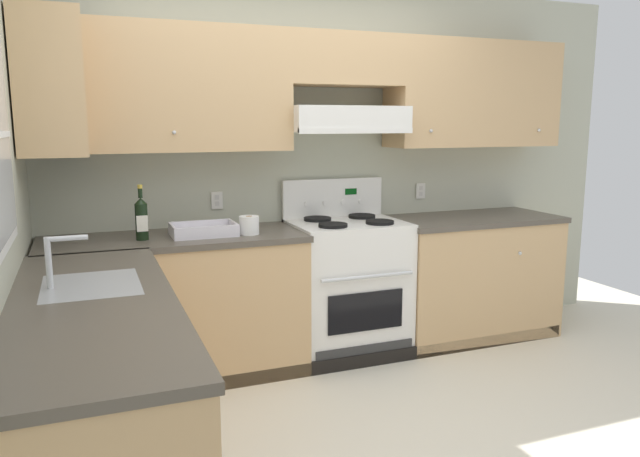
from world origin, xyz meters
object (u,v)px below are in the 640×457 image
(stove, at_px, (347,286))
(paper_towel_roll, at_px, (249,225))
(bowl, at_px, (204,231))
(wine_bottle, at_px, (141,218))

(stove, height_order, paper_towel_roll, stove)
(paper_towel_roll, bearing_deg, bowl, 166.38)
(bowl, bearing_deg, paper_towel_roll, -13.62)
(bowl, bearing_deg, wine_bottle, -178.20)
(bowl, height_order, paper_towel_roll, paper_towel_roll)
(bowl, relative_size, paper_towel_roll, 3.18)
(wine_bottle, xyz_separation_m, bowl, (0.37, 0.01, -0.11))
(wine_bottle, bearing_deg, paper_towel_roll, -4.88)
(wine_bottle, height_order, paper_towel_roll, wine_bottle)
(stove, bearing_deg, paper_towel_roll, -171.59)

